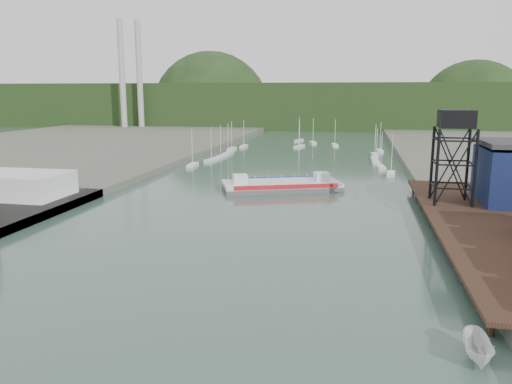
% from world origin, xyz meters
% --- Properties ---
extents(ground, '(600.00, 600.00, 0.00)m').
position_xyz_m(ground, '(0.00, 0.00, 0.00)').
color(ground, '#334F44').
rests_on(ground, ground).
extents(east_pier, '(14.00, 70.00, 2.45)m').
position_xyz_m(east_pier, '(37.00, 45.00, 1.90)').
color(east_pier, black).
rests_on(east_pier, ground).
extents(white_shed, '(18.00, 12.00, 4.50)m').
position_xyz_m(white_shed, '(-44.00, 50.00, 3.85)').
color(white_shed, silver).
rests_on(white_shed, west_quay).
extents(lift_tower, '(6.50, 6.50, 16.00)m').
position_xyz_m(lift_tower, '(35.00, 58.00, 15.65)').
color(lift_tower, black).
rests_on(lift_tower, east_pier).
extents(marina_sailboats, '(57.71, 92.65, 0.90)m').
position_xyz_m(marina_sailboats, '(0.08, 138.46, 0.35)').
color(marina_sailboats, silver).
rests_on(marina_sailboats, ground).
extents(smokestacks, '(11.20, 8.20, 60.00)m').
position_xyz_m(smokestacks, '(-106.00, 232.50, 30.00)').
color(smokestacks, '#A4A49F').
rests_on(smokestacks, ground).
extents(distant_hills, '(500.00, 120.00, 80.00)m').
position_xyz_m(distant_hills, '(-3.98, 301.35, 10.38)').
color(distant_hills, black).
rests_on(distant_hills, ground).
extents(chain_ferry, '(27.23, 18.44, 3.64)m').
position_xyz_m(chain_ferry, '(2.82, 74.38, 1.04)').
color(chain_ferry, '#525254').
rests_on(chain_ferry, ground).
extents(motorboat, '(2.29, 5.56, 2.11)m').
position_xyz_m(motorboat, '(28.83, 7.21, 1.06)').
color(motorboat, silver).
rests_on(motorboat, ground).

